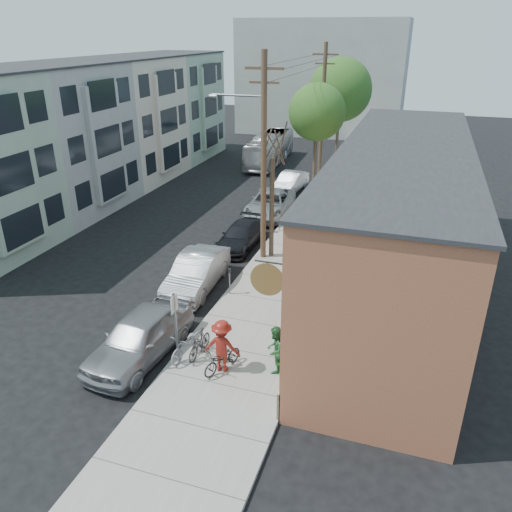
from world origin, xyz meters
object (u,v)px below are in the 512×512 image
(utility_pole_near, at_px, (262,156))
(sign_post, at_px, (176,322))
(tree_leafy_far, at_px, (340,90))
(car_4, at_px, (290,182))
(patio_chair_a, at_px, (284,362))
(parked_bike_a, at_px, (199,344))
(patio_chair_b, at_px, (290,349))
(patron_grey, at_px, (318,289))
(cyclist, at_px, (222,346))
(tree_leafy_mid, at_px, (317,112))
(parking_meter_far, at_px, (280,217))
(patron_green, at_px, (275,350))
(car_0, at_px, (140,337))
(parking_meter_near, at_px, (229,277))
(tree_bare, at_px, (272,208))
(bus, at_px, (270,149))
(car_3, at_px, (270,203))
(car_2, at_px, (241,236))
(parked_bike_b, at_px, (188,344))
(car_1, at_px, (196,272))

(utility_pole_near, bearing_deg, sign_post, -90.24)
(tree_leafy_far, xyz_separation_m, car_4, (-2.04, -7.29, -5.80))
(patio_chair_a, relative_size, parked_bike_a, 0.55)
(patio_chair_b, height_order, patron_grey, patron_grey)
(patio_chair_b, bearing_deg, cyclist, -124.72)
(patio_chair_b, bearing_deg, tree_leafy_mid, 123.09)
(parking_meter_far, relative_size, patron_green, 0.72)
(tree_leafy_mid, relative_size, car_0, 1.53)
(tree_leafy_far, xyz_separation_m, patio_chair_a, (3.24, -28.22, -5.90))
(parking_meter_near, height_order, tree_bare, tree_bare)
(cyclist, xyz_separation_m, bus, (-7.14, 29.10, 0.18))
(tree_leafy_far, xyz_separation_m, car_3, (-2.00, -12.65, -5.73))
(cyclist, distance_m, parked_bike_a, 1.34)
(utility_pole_near, bearing_deg, parked_bike_a, -86.92)
(tree_leafy_mid, xyz_separation_m, car_2, (-2.00, -9.26, -5.35))
(tree_leafy_far, relative_size, car_3, 1.62)
(utility_pole_near, distance_m, cyclist, 10.52)
(cyclist, height_order, car_4, cyclist)
(tree_leafy_mid, xyz_separation_m, car_3, (-2.00, -3.79, -5.23))
(utility_pole_near, bearing_deg, cyclist, -80.44)
(tree_leafy_far, bearing_deg, tree_bare, -90.00)
(parked_bike_b, bearing_deg, tree_leafy_far, 99.46)
(tree_leafy_far, bearing_deg, cyclist, -87.64)
(parking_meter_near, xyz_separation_m, parked_bike_b, (0.23, -4.80, -0.34))
(car_1, bearing_deg, sign_post, -75.10)
(tree_bare, relative_size, patron_grey, 2.87)
(patio_chair_a, distance_m, parked_bike_b, 3.56)
(parked_bike_a, xyz_separation_m, car_1, (-2.35, 4.91, 0.18))
(patron_green, height_order, car_3, patron_green)
(utility_pole_near, height_order, car_1, utility_pole_near)
(parking_meter_far, height_order, patio_chair_b, parking_meter_far)
(tree_leafy_mid, relative_size, car_4, 1.83)
(parked_bike_b, bearing_deg, parked_bike_a, 34.54)
(patron_grey, height_order, parked_bike_a, patron_grey)
(car_0, bearing_deg, utility_pole_near, 85.07)
(patio_chair_b, relative_size, car_3, 0.16)
(patron_grey, height_order, patron_green, patron_grey)
(parking_meter_far, distance_m, parked_bike_b, 12.89)
(tree_leafy_far, bearing_deg, patron_green, -84.11)
(sign_post, xyz_separation_m, parked_bike_a, (0.52, 0.67, -1.20))
(cyclist, bearing_deg, patron_green, -165.61)
(tree_leafy_mid, height_order, car_1, tree_leafy_mid)
(parked_bike_b, distance_m, car_1, 5.45)
(cyclist, height_order, car_2, cyclist)
(cyclist, xyz_separation_m, car_2, (-3.19, 10.64, -0.48))
(parking_meter_near, bearing_deg, sign_post, -88.92)
(sign_post, height_order, patio_chair_a, sign_post)
(tree_leafy_far, distance_m, car_4, 9.54)
(tree_bare, relative_size, patio_chair_a, 5.85)
(tree_leafy_mid, bearing_deg, car_0, -95.73)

